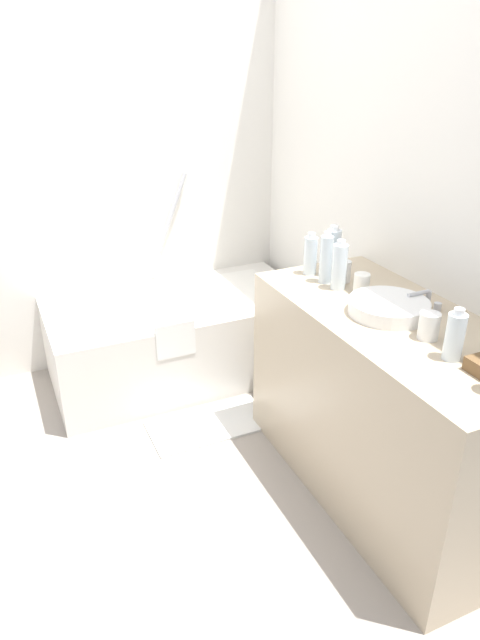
% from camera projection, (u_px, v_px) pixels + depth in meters
% --- Properties ---
extents(ground_plane, '(3.88, 3.88, 0.00)m').
position_uv_depth(ground_plane, '(117.00, 487.00, 2.68)').
color(ground_plane, '#9E9389').
extents(wall_back_tiled, '(3.28, 0.10, 2.58)m').
position_uv_depth(wall_back_tiled, '(41.00, 162.00, 3.20)').
color(wall_back_tiled, white).
rests_on(wall_back_tiled, ground_plane).
extents(wall_right_mirror, '(0.10, 2.94, 2.58)m').
position_uv_depth(wall_right_mirror, '(405.00, 184.00, 2.68)').
color(wall_right_mirror, white).
rests_on(wall_right_mirror, ground_plane).
extents(bathtub, '(1.55, 0.80, 1.18)m').
position_uv_depth(bathtub, '(180.00, 334.00, 3.51)').
color(bathtub, silver).
rests_on(bathtub, ground_plane).
extents(vanity_counter, '(0.63, 1.40, 0.87)m').
position_uv_depth(vanity_counter, '(387.00, 407.00, 2.50)').
color(vanity_counter, tan).
rests_on(vanity_counter, ground_plane).
extents(sink_basin, '(0.33, 0.33, 0.06)m').
position_uv_depth(sink_basin, '(389.00, 307.00, 2.34)').
color(sink_basin, white).
rests_on(sink_basin, vanity_counter).
extents(sink_faucet, '(0.13, 0.15, 0.08)m').
position_uv_depth(sink_faucet, '(426.00, 299.00, 2.41)').
color(sink_faucet, silver).
rests_on(sink_faucet, vanity_counter).
extents(water_bottle_0, '(0.07, 0.07, 0.19)m').
position_uv_depth(water_bottle_0, '(455.00, 336.00, 1.97)').
color(water_bottle_0, silver).
rests_on(water_bottle_0, vanity_counter).
extents(water_bottle_1, '(0.07, 0.07, 0.25)m').
position_uv_depth(water_bottle_1, '(333.00, 252.00, 2.70)').
color(water_bottle_1, silver).
rests_on(water_bottle_1, vanity_counter).
extents(water_bottle_3, '(0.07, 0.07, 0.23)m').
position_uv_depth(water_bottle_3, '(339.00, 266.00, 2.55)').
color(water_bottle_3, silver).
rests_on(water_bottle_3, vanity_counter).
extents(water_bottle_4, '(0.06, 0.06, 0.21)m').
position_uv_depth(water_bottle_4, '(310.00, 255.00, 2.73)').
color(water_bottle_4, silver).
rests_on(water_bottle_4, vanity_counter).
extents(water_bottle_5, '(0.06, 0.06, 0.24)m').
position_uv_depth(water_bottle_5, '(326.00, 259.00, 2.62)').
color(water_bottle_5, silver).
rests_on(water_bottle_5, vanity_counter).
extents(drinking_glass_0, '(0.08, 0.08, 0.10)m').
position_uv_depth(drinking_glass_0, '(429.00, 326.00, 2.13)').
color(drinking_glass_0, white).
rests_on(drinking_glass_0, vanity_counter).
extents(drinking_glass_1, '(0.06, 0.06, 0.10)m').
position_uv_depth(drinking_glass_1, '(344.00, 271.00, 2.66)').
color(drinking_glass_1, white).
rests_on(drinking_glass_1, vanity_counter).
extents(drinking_glass_2, '(0.07, 0.07, 0.09)m').
position_uv_depth(drinking_glass_2, '(362.00, 283.00, 2.53)').
color(drinking_glass_2, white).
rests_on(drinking_glass_2, vanity_counter).
extents(bath_mat, '(0.65, 0.33, 0.01)m').
position_uv_depth(bath_mat, '(209.00, 424.00, 3.11)').
color(bath_mat, white).
rests_on(bath_mat, ground_plane).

